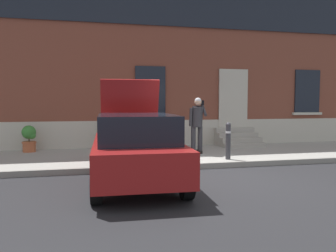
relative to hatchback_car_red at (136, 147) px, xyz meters
name	(u,v)px	position (x,y,z in m)	size (l,w,h in m)	color
ground_plane	(213,176)	(1.86, 0.25, -0.80)	(80.00, 80.00, 0.00)	#232326
sidewalk	(182,155)	(1.86, 3.05, -0.72)	(24.00, 3.60, 0.15)	#99968E
curb_edge	(200,166)	(1.86, 1.19, -0.72)	(24.00, 0.12, 0.15)	gray
building_facade	(166,51)	(1.87, 5.54, 2.93)	(24.00, 1.52, 7.50)	brown
entrance_stoop	(237,139)	(4.35, 4.37, -0.41)	(1.54, 1.28, 0.64)	#9E998E
hatchback_car_red	(136,147)	(0.00, 0.00, 0.00)	(1.91, 4.13, 2.34)	maroon
bollard_near_person	(228,139)	(2.81, 1.60, -0.09)	(0.15, 0.15, 1.04)	#333338
bollard_far_left	(103,143)	(-0.65, 1.60, -0.09)	(0.15, 0.15, 1.04)	#333338
person_on_phone	(197,122)	(2.26, 2.76, 0.35)	(0.51, 0.49, 1.75)	#2D2D33
planter_terracotta	(29,138)	(-2.91, 4.32, -0.19)	(0.44, 0.44, 0.86)	#B25B38
planter_cream	(109,136)	(-0.38, 4.39, -0.19)	(0.44, 0.44, 0.86)	beige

